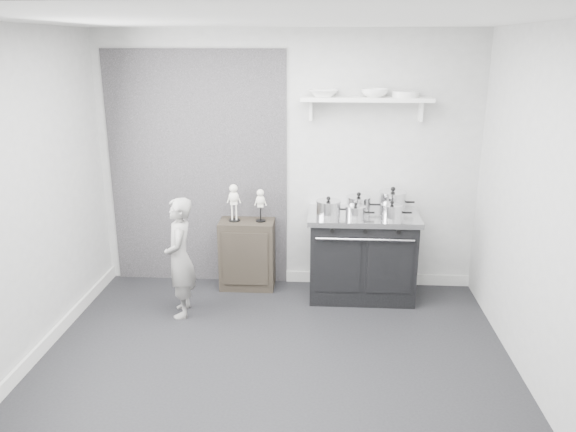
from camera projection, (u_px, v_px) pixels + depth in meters
name	position (u px, v px, depth m)	size (l,w,h in m)	color
ground	(272.00, 369.00, 4.58)	(4.00, 4.00, 0.00)	black
room_shell	(260.00, 168.00, 4.25)	(4.02, 3.62, 2.71)	#A9A9A7
wall_shelf	(366.00, 100.00, 5.54)	(1.30, 0.26, 0.24)	white
stove	(362.00, 255.00, 5.81)	(1.12, 0.70, 0.90)	black
side_cabinet	(247.00, 254.00, 6.03)	(0.58, 0.34, 0.75)	black
child	(180.00, 258.00, 5.35)	(0.43, 0.28, 1.18)	gray
pot_front_left	(328.00, 208.00, 5.57)	(0.33, 0.25, 0.21)	silver
pot_back_left	(359.00, 203.00, 5.75)	(0.34, 0.25, 0.20)	silver
pot_back_right	(392.00, 201.00, 5.75)	(0.36, 0.28, 0.25)	silver
pot_front_right	(392.00, 211.00, 5.49)	(0.31, 0.22, 0.19)	silver
pot_front_center	(355.00, 211.00, 5.55)	(0.29, 0.20, 0.15)	silver
skeleton_full	(234.00, 200.00, 5.87)	(0.13, 0.08, 0.46)	white
skeleton_torso	(260.00, 203.00, 5.86)	(0.11, 0.07, 0.40)	white
bowl_large	(323.00, 93.00, 5.54)	(0.29, 0.29, 0.07)	white
bowl_small	(375.00, 93.00, 5.51)	(0.26, 0.26, 0.08)	white
plate_stack	(405.00, 94.00, 5.50)	(0.26, 0.26, 0.06)	white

